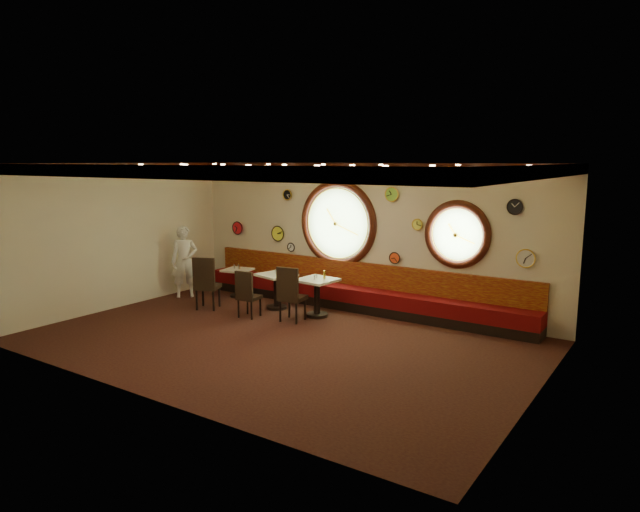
{
  "coord_description": "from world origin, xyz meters",
  "views": [
    {
      "loc": [
        6.17,
        -7.88,
        3.26
      ],
      "look_at": [
        0.37,
        0.8,
        1.5
      ],
      "focal_mm": 32.0,
      "sensor_mm": 36.0,
      "label": 1
    }
  ],
  "objects_px": {
    "table_c": "(317,293)",
    "condiment_c_pepper": "(315,277)",
    "condiment_b_bottle": "(283,271)",
    "chair_a": "(206,280)",
    "table_b": "(276,287)",
    "condiment_b_salt": "(278,271)",
    "table_a": "(238,279)",
    "condiment_c_salt": "(317,276)",
    "condiment_a_salt": "(234,266)",
    "condiment_c_bottle": "(324,275)",
    "waiter": "(185,261)",
    "condiment_a_pepper": "(239,267)",
    "chair_c": "(290,291)",
    "condiment_a_bottle": "(239,266)",
    "chair_b": "(247,291)",
    "condiment_b_pepper": "(275,271)"
  },
  "relations": [
    {
      "from": "condiment_b_bottle",
      "to": "condiment_a_salt",
      "type": "bearing_deg",
      "value": 169.68
    },
    {
      "from": "chair_c",
      "to": "condiment_a_bottle",
      "type": "distance_m",
      "value": 2.56
    },
    {
      "from": "chair_a",
      "to": "condiment_b_pepper",
      "type": "relative_size",
      "value": 7.78
    },
    {
      "from": "condiment_a_pepper",
      "to": "condiment_b_bottle",
      "type": "xyz_separation_m",
      "value": [
        1.56,
        -0.3,
        0.13
      ]
    },
    {
      "from": "condiment_c_pepper",
      "to": "table_b",
      "type": "bearing_deg",
      "value": 173.55
    },
    {
      "from": "table_b",
      "to": "condiment_b_bottle",
      "type": "height_order",
      "value": "condiment_b_bottle"
    },
    {
      "from": "condiment_b_salt",
      "to": "condiment_c_salt",
      "type": "distance_m",
      "value": 1.1
    },
    {
      "from": "table_b",
      "to": "condiment_b_bottle",
      "type": "relative_size",
      "value": 6.07
    },
    {
      "from": "condiment_c_salt",
      "to": "condiment_b_pepper",
      "type": "relative_size",
      "value": 0.99
    },
    {
      "from": "table_b",
      "to": "condiment_c_salt",
      "type": "distance_m",
      "value": 1.12
    },
    {
      "from": "chair_b",
      "to": "chair_a",
      "type": "bearing_deg",
      "value": 173.22
    },
    {
      "from": "chair_b",
      "to": "condiment_a_bottle",
      "type": "bearing_deg",
      "value": 129.99
    },
    {
      "from": "table_b",
      "to": "condiment_b_salt",
      "type": "height_order",
      "value": "condiment_b_salt"
    },
    {
      "from": "condiment_c_pepper",
      "to": "waiter",
      "type": "bearing_deg",
      "value": -176.89
    },
    {
      "from": "condiment_c_salt",
      "to": "condiment_a_bottle",
      "type": "distance_m",
      "value": 2.53
    },
    {
      "from": "table_a",
      "to": "condiment_c_pepper",
      "type": "relative_size",
      "value": 7.32
    },
    {
      "from": "condiment_b_salt",
      "to": "condiment_c_salt",
      "type": "relative_size",
      "value": 1.07
    },
    {
      "from": "table_b",
      "to": "condiment_c_salt",
      "type": "xyz_separation_m",
      "value": [
        1.06,
        0.02,
        0.36
      ]
    },
    {
      "from": "condiment_c_pepper",
      "to": "condiment_c_bottle",
      "type": "distance_m",
      "value": 0.24
    },
    {
      "from": "condiment_b_bottle",
      "to": "chair_a",
      "type": "bearing_deg",
      "value": -143.86
    },
    {
      "from": "table_a",
      "to": "condiment_c_salt",
      "type": "height_order",
      "value": "condiment_c_salt"
    },
    {
      "from": "chair_a",
      "to": "waiter",
      "type": "relative_size",
      "value": 0.42
    },
    {
      "from": "condiment_c_pepper",
      "to": "waiter",
      "type": "relative_size",
      "value": 0.06
    },
    {
      "from": "table_b",
      "to": "chair_b",
      "type": "height_order",
      "value": "chair_b"
    },
    {
      "from": "chair_c",
      "to": "condiment_c_salt",
      "type": "xyz_separation_m",
      "value": [
        0.18,
        0.7,
        0.2
      ]
    },
    {
      "from": "condiment_a_salt",
      "to": "condiment_c_bottle",
      "type": "xyz_separation_m",
      "value": [
        2.8,
        -0.3,
        0.16
      ]
    },
    {
      "from": "table_a",
      "to": "condiment_c_pepper",
      "type": "distance_m",
      "value": 2.66
    },
    {
      "from": "condiment_b_bottle",
      "to": "waiter",
      "type": "distance_m",
      "value": 2.69
    },
    {
      "from": "condiment_c_pepper",
      "to": "waiter",
      "type": "distance_m",
      "value": 3.65
    },
    {
      "from": "condiment_c_salt",
      "to": "condiment_a_pepper",
      "type": "height_order",
      "value": "condiment_c_salt"
    },
    {
      "from": "table_c",
      "to": "condiment_c_bottle",
      "type": "xyz_separation_m",
      "value": [
        0.11,
        0.12,
        0.38
      ]
    },
    {
      "from": "condiment_a_salt",
      "to": "condiment_c_pepper",
      "type": "bearing_deg",
      "value": -10.79
    },
    {
      "from": "table_a",
      "to": "condiment_a_pepper",
      "type": "bearing_deg",
      "value": 1.12
    },
    {
      "from": "condiment_b_salt",
      "to": "waiter",
      "type": "xyz_separation_m",
      "value": [
        -2.5,
        -0.43,
        0.02
      ]
    },
    {
      "from": "table_a",
      "to": "condiment_b_salt",
      "type": "xyz_separation_m",
      "value": [
        1.44,
        -0.26,
        0.41
      ]
    },
    {
      "from": "chair_a",
      "to": "condiment_b_salt",
      "type": "height_order",
      "value": "chair_a"
    },
    {
      "from": "table_c",
      "to": "condiment_c_pepper",
      "type": "distance_m",
      "value": 0.36
    },
    {
      "from": "waiter",
      "to": "condiment_a_salt",
      "type": "bearing_deg",
      "value": -11.51
    },
    {
      "from": "table_a",
      "to": "condiment_c_bottle",
      "type": "height_order",
      "value": "condiment_c_bottle"
    },
    {
      "from": "condiment_b_salt",
      "to": "condiment_b_pepper",
      "type": "height_order",
      "value": "condiment_b_salt"
    },
    {
      "from": "condiment_c_bottle",
      "to": "waiter",
      "type": "bearing_deg",
      "value": -173.77
    },
    {
      "from": "chair_b",
      "to": "condiment_c_pepper",
      "type": "xyz_separation_m",
      "value": [
        1.16,
        0.81,
        0.29
      ]
    },
    {
      "from": "chair_b",
      "to": "condiment_c_salt",
      "type": "distance_m",
      "value": 1.5
    },
    {
      "from": "chair_b",
      "to": "condiment_b_bottle",
      "type": "height_order",
      "value": "chair_b"
    },
    {
      "from": "condiment_a_salt",
      "to": "condiment_b_bottle",
      "type": "bearing_deg",
      "value": -10.32
    },
    {
      "from": "condiment_a_pepper",
      "to": "chair_a",
      "type": "bearing_deg",
      "value": -81.43
    },
    {
      "from": "condiment_a_pepper",
      "to": "condiment_c_pepper",
      "type": "distance_m",
      "value": 2.59
    },
    {
      "from": "condiment_c_bottle",
      "to": "chair_b",
      "type": "bearing_deg",
      "value": -141.03
    },
    {
      "from": "waiter",
      "to": "condiment_c_bottle",
      "type": "bearing_deg",
      "value": -42.2
    },
    {
      "from": "condiment_c_salt",
      "to": "table_b",
      "type": "bearing_deg",
      "value": -179.03
    }
  ]
}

